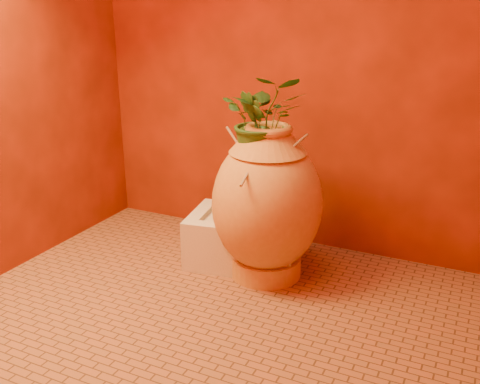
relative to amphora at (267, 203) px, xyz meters
The scene contains 10 objects.
floor 0.65m from the amphora, 97.95° to the right, with size 2.50×2.50×0.00m, color brown.
wall_back 0.97m from the amphora, 97.79° to the left, with size 2.50×0.02×2.50m, color #591A05.
amphora is the anchor object (origin of this frame).
stone_basin 0.34m from the amphora, 154.37° to the left, with size 0.68×0.52×0.29m.
wine_bottle_a 0.20m from the amphora, 90.80° to the left, with size 0.08×0.08×0.32m.
wine_bottle_b 0.40m from the amphora, 154.61° to the left, with size 0.08×0.08×0.32m.
wine_bottle_c 0.27m from the amphora, 138.68° to the left, with size 0.08×0.08×0.33m.
wall_tap 0.51m from the amphora, 108.20° to the left, with size 0.08×0.16×0.18m.
plant_main 0.45m from the amphora, 164.83° to the left, with size 0.41×0.36×0.46m, color #244B1A.
plant_side 0.43m from the amphora, 140.97° to the right, with size 0.19×0.16×0.35m, color #244B1A.
Camera 1 is at (1.08, -1.97, 1.41)m, focal length 40.00 mm.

